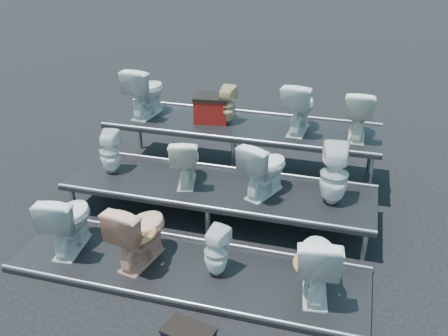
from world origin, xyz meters
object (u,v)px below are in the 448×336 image
(toilet_0, at_px, (68,220))
(toilet_9, at_px, (227,105))
(toilet_10, at_px, (299,106))
(toilet_3, at_px, (317,261))
(toilet_8, at_px, (146,91))
(toilet_6, at_px, (265,168))
(toilet_5, at_px, (186,160))
(toilet_7, at_px, (334,175))
(toilet_4, at_px, (110,152))
(toilet_2, at_px, (216,252))
(toilet_1, at_px, (139,231))
(red_crate, at_px, (212,110))
(toilet_11, at_px, (359,113))

(toilet_0, height_order, toilet_9, toilet_9)
(toilet_9, height_order, toilet_10, toilet_10)
(toilet_3, xyz_separation_m, toilet_8, (-3.06, 2.60, 0.79))
(toilet_6, bearing_deg, toilet_5, 23.07)
(toilet_6, relative_size, toilet_10, 0.98)
(toilet_7, height_order, toilet_10, toilet_10)
(toilet_7, height_order, toilet_8, toilet_8)
(toilet_0, bearing_deg, toilet_8, -94.83)
(toilet_4, relative_size, toilet_7, 0.78)
(toilet_0, xyz_separation_m, toilet_2, (1.88, 0.00, -0.10))
(toilet_1, distance_m, toilet_6, 1.81)
(toilet_2, bearing_deg, toilet_5, -41.88)
(toilet_5, relative_size, red_crate, 1.34)
(toilet_6, distance_m, toilet_7, 0.89)
(toilet_2, xyz_separation_m, toilet_9, (-0.60, 2.60, 0.79))
(toilet_9, distance_m, toilet_11, 1.96)
(toilet_4, xyz_separation_m, toilet_7, (3.11, 0.00, 0.09))
(toilet_2, height_order, toilet_9, toilet_9)
(toilet_5, bearing_deg, toilet_0, 37.28)
(toilet_9, bearing_deg, toilet_2, 109.46)
(toilet_7, bearing_deg, toilet_4, -6.66)
(toilet_0, height_order, toilet_11, toilet_11)
(toilet_4, height_order, toilet_8, toilet_8)
(toilet_7, relative_size, toilet_8, 0.99)
(toilet_10, xyz_separation_m, toilet_11, (0.86, 0.00, -0.02))
(toilet_11, bearing_deg, toilet_3, 84.09)
(toilet_9, relative_size, red_crate, 1.17)
(toilet_4, distance_m, toilet_6, 2.23)
(toilet_2, height_order, toilet_11, toilet_11)
(toilet_10, bearing_deg, toilet_3, 107.66)
(toilet_5, relative_size, toilet_10, 0.88)
(red_crate, bearing_deg, toilet_10, -9.42)
(toilet_0, xyz_separation_m, toilet_9, (1.27, 2.60, 0.70))
(toilet_1, distance_m, toilet_3, 2.06)
(toilet_5, height_order, toilet_9, toilet_9)
(toilet_2, distance_m, toilet_7, 1.81)
(toilet_2, distance_m, toilet_10, 2.79)
(toilet_6, xyz_separation_m, toilet_11, (1.09, 1.30, 0.39))
(toilet_2, relative_size, toilet_3, 0.74)
(red_crate, bearing_deg, toilet_7, -41.35)
(toilet_4, bearing_deg, toilet_3, 149.07)
(toilet_6, relative_size, red_crate, 1.48)
(toilet_1, relative_size, red_crate, 1.61)
(red_crate, bearing_deg, toilet_4, -137.06)
(toilet_5, distance_m, toilet_11, 2.57)
(toilet_0, bearing_deg, toilet_4, -92.89)
(toilet_3, relative_size, toilet_10, 1.06)
(toilet_2, bearing_deg, toilet_10, -85.04)
(toilet_8, bearing_deg, toilet_11, -173.78)
(toilet_8, relative_size, toilet_9, 1.35)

